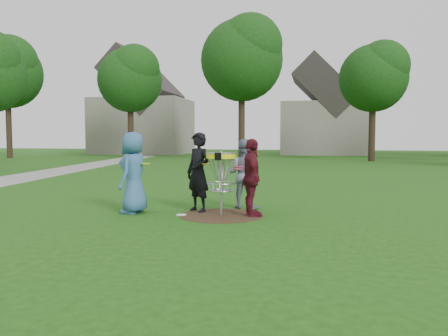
% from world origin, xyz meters
% --- Properties ---
extents(ground, '(100.00, 100.00, 0.00)m').
position_xyz_m(ground, '(0.00, 0.00, 0.00)').
color(ground, '#19470F').
rests_on(ground, ground).
extents(dirt_patch, '(1.80, 1.80, 0.01)m').
position_xyz_m(dirt_patch, '(0.00, 0.00, 0.00)').
color(dirt_patch, '#47331E').
rests_on(dirt_patch, ground).
extents(concrete_path, '(7.75, 39.92, 0.02)m').
position_xyz_m(concrete_path, '(-10.00, 8.00, 0.01)').
color(concrete_path, '#9E9E99').
rests_on(concrete_path, ground).
extents(player_blue, '(0.64, 0.92, 1.79)m').
position_xyz_m(player_blue, '(-1.96, -0.07, 0.90)').
color(player_blue, '#34638F').
rests_on(player_blue, ground).
extents(player_black, '(0.78, 0.71, 1.78)m').
position_xyz_m(player_black, '(-0.61, 0.39, 0.89)').
color(player_black, black).
rests_on(player_black, ground).
extents(player_grey, '(0.89, 0.75, 1.63)m').
position_xyz_m(player_grey, '(0.32, 1.07, 0.82)').
color(player_grey, gray).
rests_on(player_grey, ground).
extents(player_maroon, '(0.71, 1.04, 1.64)m').
position_xyz_m(player_maroon, '(0.65, 0.04, 0.82)').
color(player_maroon, '#56131E').
rests_on(player_maroon, ground).
extents(disc_on_grass, '(0.22, 0.22, 0.02)m').
position_xyz_m(disc_on_grass, '(-0.85, -0.15, 0.01)').
color(disc_on_grass, white).
rests_on(disc_on_grass, ground).
extents(disc_golf_basket, '(0.66, 0.67, 1.38)m').
position_xyz_m(disc_golf_basket, '(0.00, -0.00, 1.02)').
color(disc_golf_basket, '#9EA0A5').
rests_on(disc_golf_basket, ground).
extents(held_discs, '(2.27, 1.08, 0.12)m').
position_xyz_m(held_discs, '(-0.36, 0.25, 1.05)').
color(held_discs, gold).
rests_on(held_discs, ground).
extents(tree_row, '(51.20, 17.42, 9.90)m').
position_xyz_m(tree_row, '(0.44, 20.67, 6.21)').
color(tree_row, '#38281C').
rests_on(tree_row, ground).
extents(house_row, '(44.50, 10.65, 11.62)m').
position_xyz_m(house_row, '(4.78, 33.07, 4.14)').
color(house_row, gray).
rests_on(house_row, ground).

